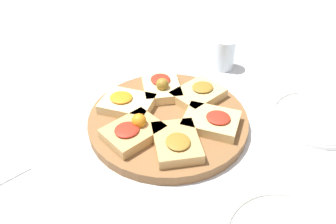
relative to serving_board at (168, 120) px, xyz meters
name	(u,v)px	position (x,y,z in m)	size (l,w,h in m)	color
ground_plane	(168,124)	(0.00, 0.00, -0.01)	(3.00, 3.00, 0.00)	silver
serving_board	(168,120)	(0.00, 0.00, 0.00)	(0.37, 0.37, 0.02)	brown
focaccia_slice_0	(177,142)	(0.08, 0.06, 0.02)	(0.15, 0.14, 0.03)	tan
focaccia_slice_1	(212,121)	(-0.02, 0.10, 0.02)	(0.11, 0.13, 0.03)	#DBB775
focaccia_slice_2	(199,94)	(-0.10, 0.03, 0.02)	(0.14, 0.12, 0.03)	#DBB775
focaccia_slice_3	(161,87)	(-0.08, -0.06, 0.03)	(0.15, 0.14, 0.05)	#E5C689
focaccia_slice_4	(127,103)	(0.02, -0.10, 0.02)	(0.11, 0.13, 0.03)	#E5C689
focaccia_slice_5	(133,131)	(0.09, -0.03, 0.03)	(0.14, 0.12, 0.05)	tan
plate_left	(316,117)	(-0.18, 0.30, 0.00)	(0.21, 0.21, 0.02)	white
water_glass	(224,54)	(-0.30, 0.02, 0.03)	(0.06, 0.06, 0.09)	silver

